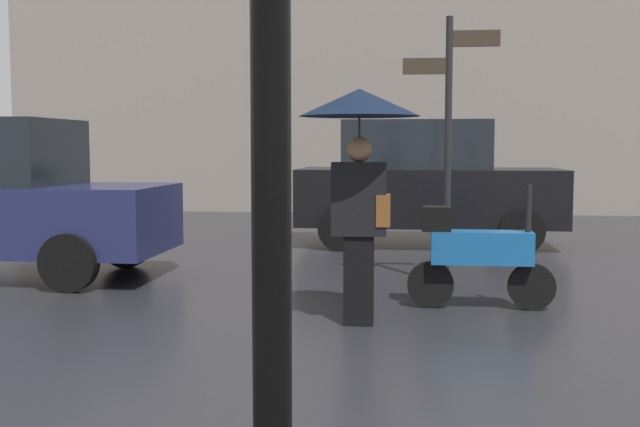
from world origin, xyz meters
The scene contains 4 objects.
pedestrian_with_umbrella centered at (0.03, 4.09, 1.67)m, with size 1.07×1.07×2.10m.
parked_scooter centered at (1.13, 4.91, 0.56)m, with size 1.44×0.32×1.23m.
parked_car_left centered at (0.70, 9.81, 1.02)m, with size 4.17×1.93×2.00m.
street_signpost centered at (0.90, 6.17, 1.85)m, with size 1.08×0.08×3.05m.
Camera 1 is at (0.50, -2.72, 1.60)m, focal length 43.27 mm.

